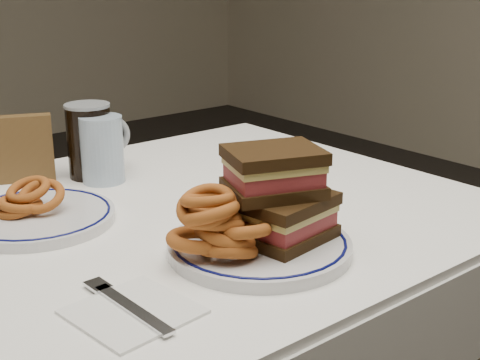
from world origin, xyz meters
TOP-DOWN VIEW (x-y plane):
  - dining_table at (0.00, 0.00)m, footprint 1.27×0.87m
  - main_plate at (0.11, -0.22)m, footprint 0.27×0.27m
  - reuben_sandwich at (0.14, -0.23)m, footprint 0.16×0.15m
  - onion_rings_main at (0.04, -0.22)m, footprint 0.13×0.14m
  - ketchup_ramekin at (0.07, -0.14)m, footprint 0.06×0.06m
  - beer_mug at (0.10, 0.27)m, footprint 0.13×0.09m
  - water_glass at (0.10, 0.22)m, footprint 0.08×0.08m
  - far_plate at (-0.09, 0.10)m, footprint 0.25×0.25m
  - onion_rings_far at (-0.10, 0.11)m, footprint 0.11×0.10m
  - napkin_fork at (-0.12, -0.25)m, footprint 0.15×0.18m

SIDE VIEW (x-z plane):
  - dining_table at x=0.00m, z-range 0.27..1.02m
  - napkin_fork at x=-0.12m, z-range 0.75..0.76m
  - far_plate at x=-0.09m, z-range 0.75..0.77m
  - main_plate at x=0.11m, z-range 0.75..0.77m
  - ketchup_ramekin at x=0.07m, z-range 0.77..0.80m
  - onion_rings_far at x=-0.10m, z-range 0.75..0.82m
  - onion_rings_main at x=0.04m, z-range 0.75..0.87m
  - water_glass at x=0.10m, z-range 0.75..0.88m
  - beer_mug at x=0.10m, z-range 0.75..0.90m
  - reuben_sandwich at x=0.14m, z-range 0.77..0.90m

